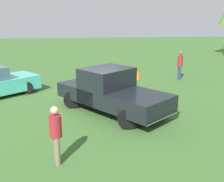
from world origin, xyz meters
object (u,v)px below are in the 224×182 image
(person_bystander, at_px, (180,64))
(person_visitor, at_px, (56,132))
(traffic_cone, at_px, (138,75))
(pickup_truck, at_px, (110,90))

(person_bystander, relative_size, person_visitor, 1.09)
(person_bystander, xyz_separation_m, person_visitor, (-6.77, -9.09, -0.10))
(person_visitor, relative_size, traffic_cone, 2.90)
(pickup_truck, relative_size, traffic_cone, 9.12)
(pickup_truck, bearing_deg, traffic_cone, 118.52)
(pickup_truck, height_order, person_visitor, pickup_truck)
(pickup_truck, xyz_separation_m, person_visitor, (-1.83, -3.82, -0.03))
(person_bystander, distance_m, traffic_cone, 2.67)
(pickup_truck, bearing_deg, person_visitor, -64.24)
(person_visitor, bearing_deg, person_bystander, -140.35)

